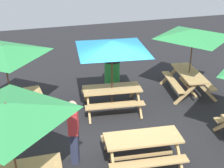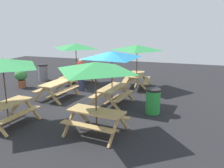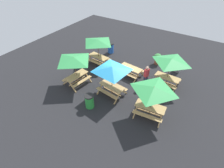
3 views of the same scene
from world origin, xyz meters
TOP-DOWN VIEW (x-y plane):
  - ground_plane at (0.00, 0.00)m, footprint 24.00×24.00m
  - picnic_table_0 at (0.03, -1.31)m, footprint 1.93×1.69m
  - picnic_table_1 at (0.07, 1.39)m, footprint 2.81×2.81m
  - picnic_table_2 at (3.24, -1.37)m, footprint 2.19×2.19m
  - picnic_table_3 at (2.97, 1.81)m, footprint 2.25×2.25m
  - picnic_table_4 at (-2.94, 1.79)m, footprint 2.21×2.21m
  - picnic_table_5 at (-2.82, -1.66)m, footprint 2.05×2.05m
  - trash_bin_gray at (-2.97, -3.98)m, footprint 0.59×0.59m
  - trash_bin_green at (0.62, 3.23)m, footprint 0.59×0.59m
  - potted_plant_0 at (-1.12, -4.14)m, footprint 0.67×0.67m
  - person_standing at (-1.50, -0.78)m, footprint 0.31×0.41m

SIDE VIEW (x-z plane):
  - ground_plane at x=0.00m, z-range 0.00..0.00m
  - trash_bin_gray at x=-2.97m, z-range 0.00..0.98m
  - trash_bin_green at x=0.62m, z-range 0.00..0.98m
  - picnic_table_0 at x=0.03m, z-range 0.16..0.97m
  - potted_plant_0 at x=-1.12m, z-range 0.09..1.07m
  - person_standing at x=-1.50m, z-range 0.05..1.72m
  - picnic_table_1 at x=0.07m, z-range 0.82..3.16m
  - picnic_table_2 at x=3.24m, z-range 0.82..3.16m
  - picnic_table_3 at x=2.97m, z-range 0.82..3.16m
  - picnic_table_4 at x=-2.94m, z-range 0.82..3.16m
  - picnic_table_5 at x=-2.82m, z-range 0.82..3.16m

